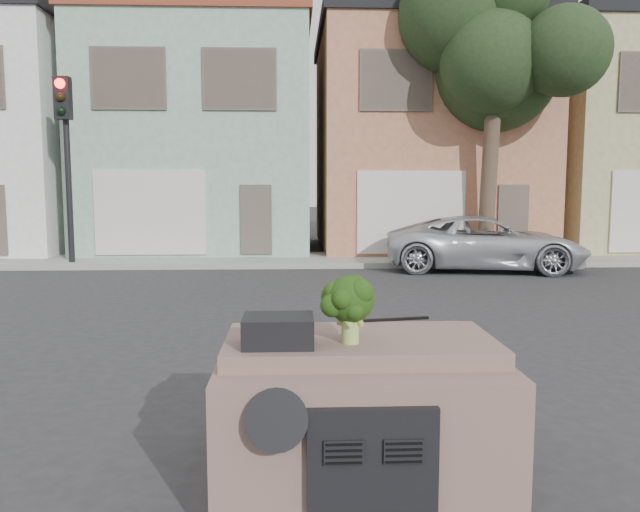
{
  "coord_description": "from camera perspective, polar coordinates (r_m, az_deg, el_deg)",
  "views": [
    {
      "loc": [
        -0.47,
        -7.52,
        2.2
      ],
      "look_at": [
        -0.13,
        0.5,
        1.3
      ],
      "focal_mm": 35.0,
      "sensor_mm": 36.0,
      "label": 1
    }
  ],
  "objects": [
    {
      "name": "ground_plane",
      "position": [
        7.85,
        1.11,
        -9.88
      ],
      "size": [
        120.0,
        120.0,
        0.0
      ],
      "primitive_type": "plane",
      "color": "#303033",
      "rests_on": "ground"
    },
    {
      "name": "sidewalk",
      "position": [
        18.15,
        -0.95,
        -0.34
      ],
      "size": [
        40.0,
        3.0,
        0.15
      ],
      "primitive_type": "cube",
      "color": "gray",
      "rests_on": "ground"
    },
    {
      "name": "townhouse_mint",
      "position": [
        22.28,
        -10.44,
        10.34
      ],
      "size": [
        7.2,
        8.2,
        7.55
      ],
      "primitive_type": "cube",
      "color": "#8FB49D",
      "rests_on": "ground"
    },
    {
      "name": "townhouse_tan",
      "position": [
        22.52,
        9.15,
        10.32
      ],
      "size": [
        7.2,
        8.2,
        7.55
      ],
      "primitive_type": "cube",
      "color": "#B67555",
      "rests_on": "ground"
    },
    {
      "name": "townhouse_beige",
      "position": [
        25.11,
        26.39,
        9.33
      ],
      "size": [
        7.2,
        8.2,
        7.55
      ],
      "primitive_type": "cube",
      "color": "tan",
      "rests_on": "ground"
    },
    {
      "name": "silver_pickup",
      "position": [
        16.98,
        14.8,
        -1.27
      ],
      "size": [
        5.48,
        3.19,
        1.43
      ],
      "primitive_type": "imported",
      "rotation": [
        0.0,
        0.0,
        1.41
      ],
      "color": "silver",
      "rests_on": "ground"
    },
    {
      "name": "traffic_signal",
      "position": [
        18.06,
        -22.13,
        7.03
      ],
      "size": [
        0.4,
        0.4,
        5.1
      ],
      "primitive_type": "cube",
      "color": "black",
      "rests_on": "ground"
    },
    {
      "name": "tree_near",
      "position": [
        18.28,
        15.35,
        12.6
      ],
      "size": [
        4.4,
        4.0,
        8.5
      ],
      "primitive_type": "cube",
      "color": "#213419",
      "rests_on": "ground"
    },
    {
      "name": "car_dashboard",
      "position": [
        4.83,
        3.41,
        -13.45
      ],
      "size": [
        2.0,
        1.8,
        1.12
      ],
      "primitive_type": "cube",
      "color": "#7B5E53",
      "rests_on": "ground"
    },
    {
      "name": "instrument_hump",
      "position": [
        4.28,
        -3.84,
        -6.82
      ],
      "size": [
        0.48,
        0.38,
        0.2
      ],
      "primitive_type": "cube",
      "color": "black",
      "rests_on": "car_dashboard"
    },
    {
      "name": "wiper_arm",
      "position": [
        5.07,
        6.18,
        -5.8
      ],
      "size": [
        0.69,
        0.15,
        0.02
      ],
      "primitive_type": "cube",
      "rotation": [
        0.0,
        0.0,
        0.17
      ],
      "color": "black",
      "rests_on": "car_dashboard"
    },
    {
      "name": "broccoli",
      "position": [
        4.3,
        2.79,
        -4.81
      ],
      "size": [
        0.54,
        0.54,
        0.49
      ],
      "primitive_type": "cube",
      "rotation": [
        0.0,
        0.0,
        0.54
      ],
      "color": "#1A340D",
      "rests_on": "car_dashboard"
    }
  ]
}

